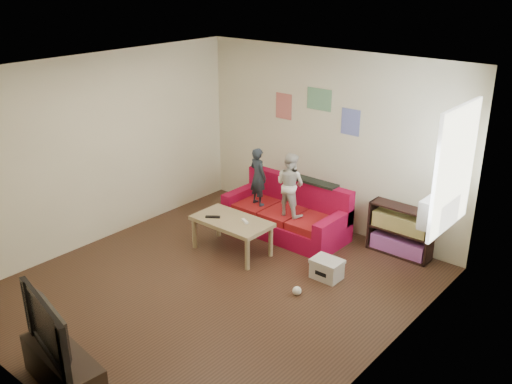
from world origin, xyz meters
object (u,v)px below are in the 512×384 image
Objects in this scene: bookshelf at (400,233)px; tv_stand at (64,370)px; sofa at (288,215)px; file_box at (327,269)px; child_b at (290,184)px; coffee_table at (232,224)px; television at (57,325)px; child_a at (258,177)px.

tv_stand is (-1.20, -4.55, -0.12)m from bookshelf.
sofa is 1.46m from file_box.
bookshelf is 1.29m from file_box.
coffee_table is at bearing 69.21° from child_b.
tv_stand is 0.51m from television.
television reaches higher than sofa.
child_a reaches higher than sofa.
bookshelf is (1.63, 0.43, 0.05)m from sofa.
file_box is at bearing 89.01° from television.
tv_stand is at bearing -84.06° from sofa.
sofa is 4.14m from tv_stand.
child_b is at bearing -47.85° from sofa.
child_a is at bearing 159.75° from file_box.
television is at bearing -84.06° from sofa.
child_b is 0.88× the size of tv_stand.
child_a is 2.22m from bookshelf.
coffee_table is 1.23× the size of bookshelf.
child_b reaches higher than child_a.
bookshelf is at bearing 38.21° from coffee_table.
sofa is at bearing 147.40° from file_box.
coffee_table is 1.04× the size of tv_stand.
sofa is 1.75× the size of television.
tv_stand is at bearing 0.00° from television.
file_box is at bearing -32.60° from sofa.
child_a is 0.84× the size of tv_stand.
sofa is 4.80× the size of file_box.
bookshelf is (2.08, 0.59, -0.52)m from child_a.
tv_stand is (0.64, -3.10, -0.23)m from coffee_table.
child_a is at bearing -164.11° from bookshelf.
television is at bearing -104.77° from bookshelf.
child_b is (0.60, 0.00, 0.02)m from child_a.
child_a is at bearing -160.10° from sofa.
child_a is at bearing 114.88° from television.
child_a is 4.10m from tv_stand.
television is at bearing -103.33° from file_box.
bookshelf is 4.71m from tv_stand.
sofa is 4.17m from television.
television is (0.28, -3.96, -0.15)m from child_b.
sofa is at bearing -148.33° from child_a.
bookshelf reaches higher than coffee_table.
file_box is (1.07, -0.62, -0.72)m from child_b.
television is (0.64, -3.10, 0.28)m from coffee_table.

